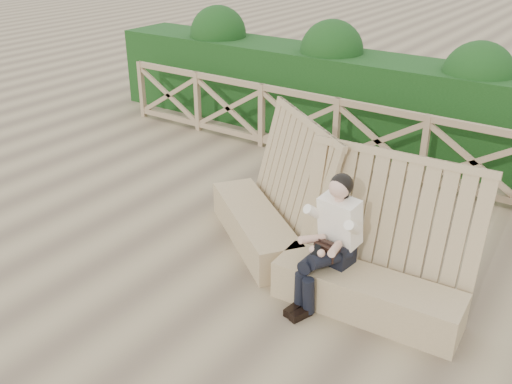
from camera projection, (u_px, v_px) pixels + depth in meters
The scene contains 5 objects.
ground at pixel (241, 280), 6.29m from camera, with size 60.00×60.00×0.00m, color brown.
bench at pixel (311, 241), 6.29m from camera, with size 3.57×1.76×1.55m.
woman at pixel (331, 237), 5.70m from camera, with size 0.45×0.88×1.38m.
guardrail at pixel (378, 141), 8.63m from camera, with size 10.10×0.09×1.10m.
hedge at pixel (409, 109), 9.42m from camera, with size 12.00×1.20×1.50m, color black.
Camera 1 is at (3.14, -4.19, 3.62)m, focal length 40.00 mm.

